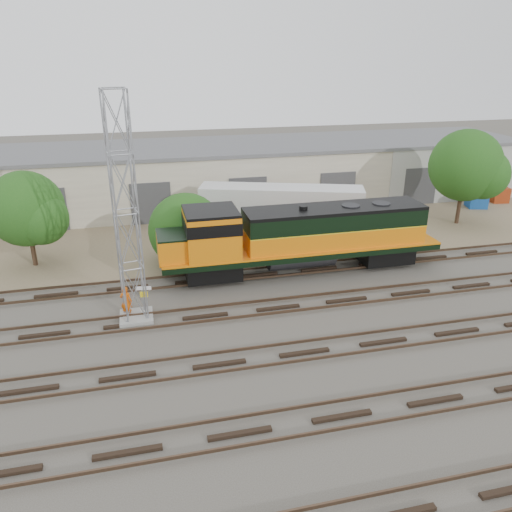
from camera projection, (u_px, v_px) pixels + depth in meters
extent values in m
plane|color=#47423A|center=(286.00, 322.00, 25.90)|extent=(140.00, 140.00, 0.00)
cube|color=#726047|center=(232.00, 230.00, 39.39)|extent=(80.00, 16.00, 0.02)
cube|color=#4C3828|center=(388.00, 491.00, 15.70)|extent=(80.00, 0.08, 0.14)
cube|color=black|center=(342.00, 416.00, 19.12)|extent=(80.00, 2.40, 0.14)
cube|color=#4C3828|center=(350.00, 427.00, 18.40)|extent=(80.00, 0.08, 0.14)
cube|color=#4C3828|center=(335.00, 401.00, 19.74)|extent=(80.00, 0.08, 0.14)
cube|color=black|center=(304.00, 353.00, 23.17)|extent=(80.00, 2.40, 0.14)
cube|color=#4C3828|center=(310.00, 359.00, 22.44)|extent=(80.00, 0.08, 0.14)
cube|color=#4C3828|center=(300.00, 342.00, 23.79)|extent=(80.00, 0.08, 0.14)
cube|color=black|center=(278.00, 308.00, 27.22)|extent=(80.00, 2.40, 0.14)
cube|color=#4C3828|center=(282.00, 312.00, 26.49)|extent=(80.00, 0.08, 0.14)
cube|color=#4C3828|center=(274.00, 299.00, 27.84)|extent=(80.00, 0.08, 0.14)
cube|color=black|center=(259.00, 275.00, 31.27)|extent=(80.00, 2.40, 0.14)
cube|color=#4C3828|center=(262.00, 278.00, 30.54)|extent=(80.00, 0.08, 0.14)
cube|color=#4C3828|center=(256.00, 268.00, 31.89)|extent=(80.00, 0.08, 0.14)
cube|color=beige|center=(215.00, 176.00, 45.64)|extent=(58.00, 10.00, 5.00)
cube|color=#59595B|center=(214.00, 147.00, 44.63)|extent=(58.40, 10.40, 0.30)
cube|color=#999993|center=(460.00, 175.00, 45.83)|extent=(14.00, 0.10, 5.00)
cube|color=#333335|center=(46.00, 210.00, 38.38)|extent=(3.20, 0.12, 3.40)
cube|color=#333335|center=(151.00, 204.00, 40.10)|extent=(3.20, 0.12, 3.40)
cube|color=#333335|center=(248.00, 197.00, 41.82)|extent=(3.20, 0.12, 3.40)
cube|color=#333335|center=(337.00, 192.00, 43.54)|extent=(3.20, 0.12, 3.40)
cube|color=#333335|center=(420.00, 186.00, 45.26)|extent=(3.20, 0.12, 3.40)
cube|color=black|center=(213.00, 268.00, 30.37)|extent=(3.31, 2.48, 1.03)
cube|color=black|center=(384.00, 252.00, 32.81)|extent=(3.31, 2.48, 1.03)
cube|color=black|center=(302.00, 250.00, 31.33)|extent=(17.56, 3.10, 0.36)
cylinder|color=black|center=(301.00, 259.00, 31.57)|extent=(4.34, 1.14, 1.14)
cube|color=orange|center=(333.00, 235.00, 31.47)|extent=(11.36, 2.69, 1.24)
cube|color=black|center=(334.00, 218.00, 31.04)|extent=(11.36, 2.69, 1.03)
cube|color=black|center=(335.00, 209.00, 30.80)|extent=(11.36, 2.69, 0.21)
cube|color=orange|center=(211.00, 234.00, 29.53)|extent=(3.10, 3.10, 2.69)
cube|color=black|center=(211.00, 211.00, 28.99)|extent=(3.10, 3.10, 0.17)
cube|color=orange|center=(172.00, 247.00, 29.25)|extent=(1.65, 2.48, 1.45)
cube|color=gray|center=(137.00, 317.00, 26.25)|extent=(1.70, 1.70, 0.20)
cylinder|color=gray|center=(115.00, 209.00, 24.41)|extent=(0.09, 0.09, 11.35)
cylinder|color=gray|center=(136.00, 208.00, 24.63)|extent=(0.09, 0.09, 11.35)
cylinder|color=gray|center=(114.00, 216.00, 23.48)|extent=(0.09, 0.09, 11.35)
cylinder|color=gray|center=(137.00, 214.00, 23.70)|extent=(0.09, 0.09, 11.35)
cylinder|color=gray|center=(145.00, 303.00, 25.84)|extent=(0.06, 0.06, 1.95)
cube|color=white|center=(143.00, 288.00, 25.52)|extent=(0.79, 0.16, 0.19)
cube|color=yellow|center=(144.00, 294.00, 25.65)|extent=(0.40, 0.10, 0.31)
imported|color=#DB570C|center=(126.00, 301.00, 26.23)|extent=(0.73, 0.59, 1.72)
cube|color=silver|center=(281.00, 203.00, 37.48)|extent=(12.28, 6.21, 2.52)
cube|color=black|center=(343.00, 230.00, 37.83)|extent=(2.87, 2.93, 0.93)
cube|color=black|center=(218.00, 229.00, 37.73)|extent=(0.14, 0.14, 1.21)
cube|color=black|center=(222.00, 221.00, 39.45)|extent=(0.14, 0.14, 1.21)
cube|color=#164B9A|center=(477.00, 199.00, 44.77)|extent=(1.94, 1.87, 1.50)
cube|color=maroon|center=(499.00, 195.00, 46.39)|extent=(1.67, 1.58, 1.40)
cylinder|color=#382619|center=(33.00, 250.00, 32.45)|extent=(0.30, 0.30, 2.19)
sphere|color=#164714|center=(26.00, 209.00, 31.40)|extent=(4.78, 4.78, 4.78)
sphere|color=#164714|center=(41.00, 218.00, 31.14)|extent=(3.35, 3.35, 3.35)
cylinder|color=#382619|center=(188.00, 258.00, 33.45)|extent=(0.34, 0.34, 0.45)
sphere|color=#164714|center=(186.00, 230.00, 32.71)|extent=(4.92, 4.92, 4.92)
sphere|color=#164714|center=(203.00, 240.00, 32.45)|extent=(3.45, 3.45, 3.45)
cylinder|color=#382619|center=(459.00, 207.00, 40.34)|extent=(0.32, 0.32, 2.80)
sphere|color=#164714|center=(466.00, 165.00, 39.06)|extent=(5.61, 5.61, 5.61)
sphere|color=#164714|center=(484.00, 174.00, 38.76)|extent=(3.93, 3.93, 3.93)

